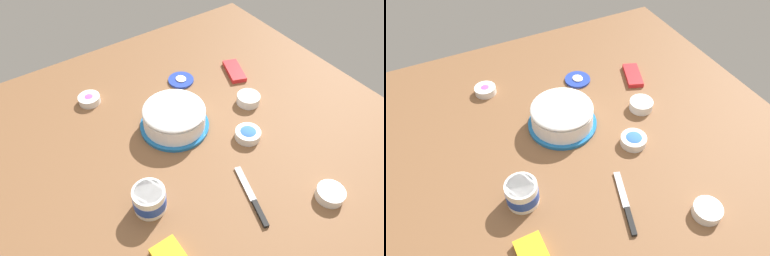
{
  "view_description": "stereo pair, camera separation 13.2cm",
  "coord_description": "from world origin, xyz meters",
  "views": [
    {
      "loc": [
        0.71,
        -0.53,
        0.99
      ],
      "look_at": [
        -0.04,
        -0.02,
        0.04
      ],
      "focal_mm": 33.1,
      "sensor_mm": 36.0,
      "label": 1
    },
    {
      "loc": [
        0.78,
        -0.42,
        0.99
      ],
      "look_at": [
        -0.04,
        -0.02,
        0.04
      ],
      "focal_mm": 33.1,
      "sensor_mm": 36.0,
      "label": 2
    }
  ],
  "objects": [
    {
      "name": "spreading_knife",
      "position": [
        0.32,
        -0.02,
        0.01
      ],
      "size": [
        0.23,
        0.09,
        0.01
      ],
      "color": "silver",
      "rests_on": "ground_plane"
    },
    {
      "name": "candy_box_upper",
      "position": [
        -0.25,
        0.36,
        0.01
      ],
      "size": [
        0.16,
        0.11,
        0.02
      ],
      "primitive_type": "cube",
      "rotation": [
        0.0,
        0.0,
        -0.36
      ],
      "color": "red",
      "rests_on": "ground_plane"
    },
    {
      "name": "sprinkle_bowl_blue",
      "position": [
        0.09,
        0.15,
        0.02
      ],
      "size": [
        0.1,
        0.1,
        0.04
      ],
      "color": "white",
      "rests_on": "ground_plane"
    },
    {
      "name": "sprinkle_bowl_green",
      "position": [
        0.44,
        0.19,
        0.02
      ],
      "size": [
        0.09,
        0.09,
        0.03
      ],
      "color": "white",
      "rests_on": "ground_plane"
    },
    {
      "name": "sprinkle_bowl_pink",
      "position": [
        -0.06,
        0.28,
        0.02
      ],
      "size": [
        0.09,
        0.09,
        0.04
      ],
      "color": "white",
      "rests_on": "ground_plane"
    },
    {
      "name": "frosting_tub_lid",
      "position": [
        -0.33,
        0.12,
        0.01
      ],
      "size": [
        0.11,
        0.11,
        0.02
      ],
      "color": "#233DAD",
      "rests_on": "ground_plane"
    },
    {
      "name": "frosting_tub",
      "position": [
        0.15,
        -0.3,
        0.04
      ],
      "size": [
        0.11,
        0.11,
        0.09
      ],
      "color": "white",
      "rests_on": "ground_plane"
    },
    {
      "name": "frosted_cake",
      "position": [
        -0.11,
        -0.05,
        0.05
      ],
      "size": [
        0.27,
        0.27,
        0.11
      ],
      "color": "#1E6BB2",
      "rests_on": "ground_plane"
    },
    {
      "name": "ground_plane",
      "position": [
        0.0,
        0.0,
        0.0
      ],
      "size": [
        1.54,
        1.54,
        0.0
      ],
      "primitive_type": "plane",
      "color": "brown"
    },
    {
      "name": "sprinkle_bowl_rainbow",
      "position": [
        -0.43,
        -0.26,
        0.02
      ],
      "size": [
        0.09,
        0.09,
        0.03
      ],
      "color": "white",
      "rests_on": "ground_plane"
    }
  ]
}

